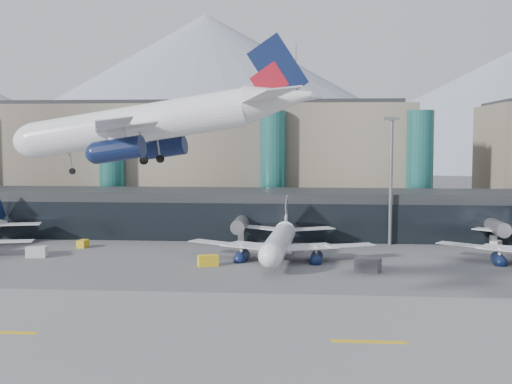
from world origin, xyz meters
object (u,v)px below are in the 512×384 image
Objects in this scene: veh_a at (37,252)px; veh_b at (83,244)px; veh_g at (304,247)px; veh_h at (208,261)px; jet_parked_mid at (281,234)px; veh_d at (496,245)px; hero_jet at (168,111)px; lightmast_mid at (391,173)px; veh_c at (368,265)px.

veh_a is 11.75m from veh_b.
veh_h is (-15.96, -16.12, 0.32)m from veh_g.
veh_d is (41.26, 12.34, -3.52)m from jet_parked_mid.
veh_d is at bearing 1.48° from veh_h.
hero_jet is 80.96m from veh_d.
veh_h is at bearing 130.08° from jet_parked_mid.
veh_b is 31.79m from veh_h.
lightmast_mid is at bearing -50.73° from jet_parked_mid.
lightmast_mid is at bearing 69.93° from hero_jet.
lightmast_mid is 9.96× the size of veh_b.
lightmast_mid is 24.35m from veh_d.
hero_jet reaches higher than veh_g.
hero_jet is at bearing -145.97° from veh_b.
veh_b is 80.57m from veh_d.
veh_g is (-10.33, 18.50, -0.50)m from veh_c.
veh_a is (-43.82, -3.46, -3.32)m from jet_parked_mid.
jet_parked_mid reaches higher than veh_b.
veh_g is 0.62× the size of veh_h.
veh_g is (-37.09, -5.09, -0.18)m from veh_d.
jet_parked_mid is at bearing -95.22° from veh_b.
veh_a is at bearing -163.72° from lightmast_mid.
veh_b is 43.32m from veh_g.
veh_d reaches higher than veh_g.
veh_a is at bearing -118.08° from veh_g.
veh_d is 1.33× the size of veh_g.
veh_a is 32.48m from veh_h.
jet_parked_mid reaches higher than veh_d.
veh_c is at bearing -104.30° from lightmast_mid.
veh_d is 0.83× the size of veh_h.
hero_jet reaches higher than veh_c.
veh_a is 1.05× the size of veh_h.
veh_a is (-33.54, 42.04, -23.32)m from hero_jet.
veh_d is at bearing -9.20° from lightmast_mid.
jet_parked_mid reaches higher than veh_h.
jet_parked_mid is 8.88× the size of veh_c.
veh_g is (14.45, 52.76, -23.69)m from hero_jet.
veh_c reaches higher than veh_b.
veh_c is at bearing -103.72° from veh_b.
lightmast_mid is at bearing -76.87° from veh_b.
hero_jet is at bearing -100.80° from veh_c.
jet_parked_mid is 12.79× the size of veh_d.
lightmast_mid is 7.67× the size of veh_h.
lightmast_mid is 7.33× the size of veh_a.
lightmast_mid is 0.72× the size of hero_jet.
veh_g is (-17.17, -8.31, -13.81)m from lightmast_mid.
veh_c reaches higher than veh_a.
veh_d is at bearing 57.14° from veh_g.
jet_parked_mid is at bearing -143.88° from lightmast_mid.
veh_b is (4.66, 10.79, -0.24)m from veh_a.
jet_parked_mid is at bearing -3.77° from veh_a.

